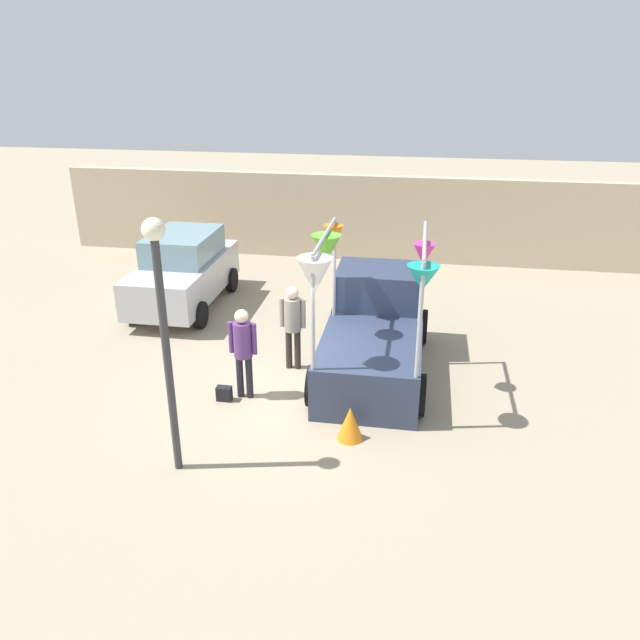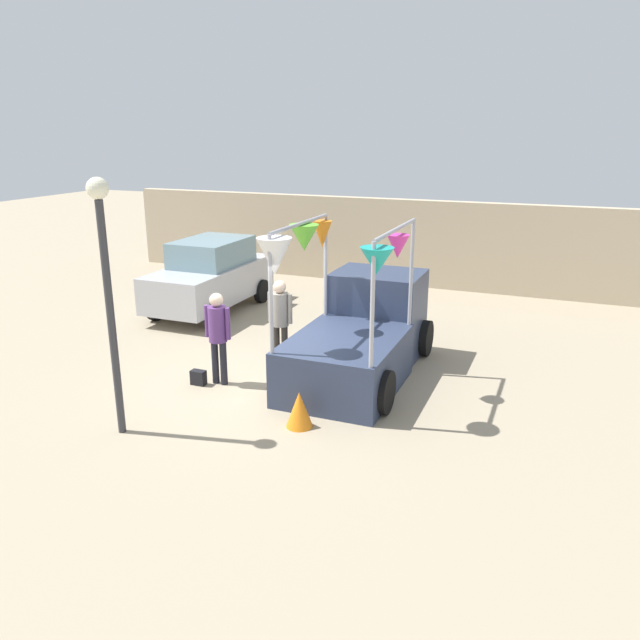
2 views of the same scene
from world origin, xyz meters
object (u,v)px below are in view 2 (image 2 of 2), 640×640
Objects in this scene: parked_car at (211,276)px; folded_kite_bundle_tangerine at (299,409)px; vendor_truck at (362,329)px; handbag at (198,378)px; person_vendor at (280,314)px; person_customer at (218,329)px; street_lamp at (106,273)px.

folded_kite_bundle_tangerine is (4.87, -5.30, -0.64)m from parked_car.
handbag is at bearing -144.80° from vendor_truck.
vendor_truck is at bearing -27.37° from parked_car.
person_vendor is 2.03m from handbag.
handbag is at bearing 160.62° from folded_kite_bundle_tangerine.
parked_car is at bearing 118.51° from handbag.
person_vendor is 6.34× the size of handbag.
vendor_truck reaches higher than person_vendor.
folded_kite_bundle_tangerine is at bearing -47.43° from parked_car.
person_customer is 2.78m from street_lamp.
vendor_truck is 2.80m from person_customer.
parked_car reaches higher than folded_kite_bundle_tangerine.
street_lamp is at bearing -70.39° from parked_car.
parked_car is 6.67× the size of folded_kite_bundle_tangerine.
parked_car is 7.12m from street_lamp.
vendor_truck is at bearing 35.99° from person_customer.
parked_car is 5.06m from person_customer.
vendor_truck is 14.96× the size of handbag.
person_vendor is (0.65, 1.30, 0.01)m from person_customer.
street_lamp is (-0.08, -2.09, 2.45)m from handbag.
street_lamp reaches higher than person_customer.
person_vendor is (3.41, -2.94, 0.14)m from parked_car.
person_vendor is (-1.60, -0.34, 0.21)m from vendor_truck.
person_vendor is at bearing -167.97° from vendor_truck.
folded_kite_bundle_tangerine is at bearing -93.09° from vendor_truck.
parked_car is 2.26× the size of person_customer.
parked_car is 2.25× the size of person_vendor.
person_vendor is at bearing 73.12° from street_lamp.
handbag is (2.41, -4.43, -0.80)m from parked_car.
folded_kite_bundle_tangerine is (2.11, -1.07, -0.77)m from person_customer.
person_vendor is at bearing 56.14° from handbag.
folded_kite_bundle_tangerine is (1.46, -2.36, -0.78)m from person_vendor.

